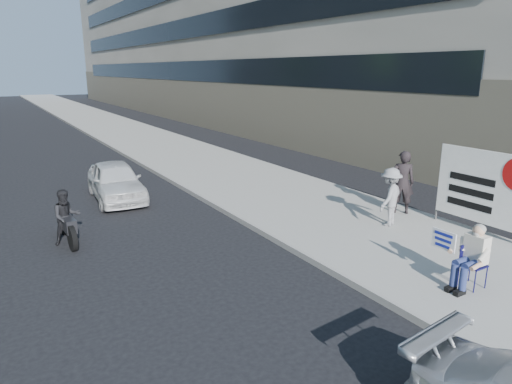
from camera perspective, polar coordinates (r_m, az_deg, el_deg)
ground at (r=9.73m, az=1.29°, el=-11.34°), size 160.00×160.00×0.00m
near_sidewalk at (r=29.01m, az=-13.34°, el=6.25°), size 5.00×120.00×0.15m
near_building at (r=45.28m, az=-2.31°, el=22.27°), size 14.00×70.00×20.00m
seated_protester at (r=9.85m, az=25.22°, el=-6.97°), size 0.83×1.11×1.31m
jogger at (r=12.99m, az=16.41°, el=-0.59°), size 1.19×0.95×1.61m
pedestrian_woman at (r=14.18m, az=17.82°, el=1.17°), size 0.81×0.80×1.89m
protest_banner at (r=12.99m, az=27.21°, el=0.36°), size 0.08×3.06×2.20m
white_sedan_near at (r=16.26m, az=-17.13°, el=1.33°), size 1.80×3.92×1.30m
motorcycle at (r=12.58m, az=-22.59°, el=-3.18°), size 0.73×2.05×1.42m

